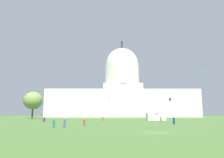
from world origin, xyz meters
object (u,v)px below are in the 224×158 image
(tree_west_near, at_px, (33,101))
(person_teal_front_center, at_px, (54,124))
(kite_yellow_low, at_px, (109,98))
(person_black_near_tree_east, at_px, (45,119))
(kite_white_low, at_px, (141,100))
(kite_lime_high, at_px, (92,32))
(person_red_deep_crowd, at_px, (84,122))
(person_orange_back_right, at_px, (193,120))
(event_tent, at_px, (156,113))
(kite_cyan_low, at_px, (203,65))
(person_red_lawn_far_right, at_px, (103,119))
(kite_black_low, at_px, (170,99))
(person_navy_mid_left, at_px, (174,121))
(person_purple_edge_west, at_px, (43,120))
(person_denim_mid_right, at_px, (65,123))
(kite_turquoise_high, at_px, (85,50))
(capitol_building, at_px, (122,93))
(person_olive_aisle_center, at_px, (161,119))

(tree_west_near, height_order, person_teal_front_center, tree_west_near)
(person_teal_front_center, relative_size, kite_yellow_low, 0.49)
(person_black_near_tree_east, height_order, kite_white_low, kite_white_low)
(person_black_near_tree_east, xyz_separation_m, kite_yellow_low, (20.98, 50.30, 10.64))
(kite_yellow_low, bearing_deg, kite_lime_high, -115.11)
(person_red_deep_crowd, relative_size, person_orange_back_right, 0.99)
(person_red_deep_crowd, bearing_deg, person_orange_back_right, 3.14)
(event_tent, bearing_deg, person_black_near_tree_east, -166.08)
(kite_cyan_low, bearing_deg, person_red_lawn_far_right, -91.72)
(kite_lime_high, height_order, kite_black_low, kite_lime_high)
(person_navy_mid_left, height_order, person_purple_edge_west, person_navy_mid_left)
(person_orange_back_right, bearing_deg, kite_yellow_low, -153.44)
(person_black_near_tree_east, distance_m, person_denim_mid_right, 36.89)
(kite_turquoise_high, bearing_deg, person_red_lawn_far_right, 128.12)
(capitol_building, bearing_deg, kite_lime_high, -123.70)
(event_tent, relative_size, person_black_near_tree_east, 4.88)
(kite_turquoise_high, relative_size, kite_white_low, 0.37)
(kite_white_low, bearing_deg, kite_cyan_low, 6.78)
(person_red_lawn_far_right, bearing_deg, event_tent, 48.13)
(person_black_near_tree_east, distance_m, kite_lime_high, 96.00)
(event_tent, height_order, kite_turquoise_high, kite_turquoise_high)
(event_tent, distance_m, person_olive_aisle_center, 16.62)
(person_denim_mid_right, xyz_separation_m, kite_black_low, (40.06, 77.96, 9.37))
(capitol_building, relative_size, person_red_deep_crowd, 81.88)
(event_tent, distance_m, kite_turquoise_high, 77.29)
(person_teal_front_center, height_order, kite_cyan_low, kite_cyan_low)
(person_navy_mid_left, bearing_deg, person_olive_aisle_center, 176.86)
(kite_turquoise_high, bearing_deg, person_purple_edge_west, 111.48)
(person_navy_mid_left, relative_size, person_denim_mid_right, 1.06)
(person_navy_mid_left, distance_m, person_purple_edge_west, 39.87)
(person_orange_back_right, bearing_deg, person_denim_mid_right, -47.06)
(person_navy_mid_left, xyz_separation_m, person_purple_edge_west, (-35.58, 17.98, -0.13))
(person_teal_front_center, xyz_separation_m, kite_lime_high, (-2.60, 111.29, 58.63))
(kite_cyan_low, bearing_deg, person_red_deep_crowd, -35.22)
(person_purple_edge_west, distance_m, kite_lime_high, 98.79)
(person_red_deep_crowd, bearing_deg, person_red_lawn_far_right, 54.47)
(tree_west_near, relative_size, kite_yellow_low, 4.69)
(person_orange_back_right, distance_m, person_black_near_tree_east, 46.39)
(person_orange_back_right, bearing_deg, person_red_lawn_far_right, -116.74)
(event_tent, bearing_deg, person_red_deep_crowd, -123.03)
(person_olive_aisle_center, relative_size, kite_black_low, 0.38)
(kite_cyan_low, bearing_deg, tree_west_near, -102.51)
(event_tent, distance_m, person_red_lawn_far_right, 20.48)
(kite_turquoise_high, bearing_deg, person_teal_front_center, 118.87)
(person_purple_edge_west, xyz_separation_m, kite_black_low, (52.85, 47.09, 9.45))
(kite_white_low, bearing_deg, person_navy_mid_left, -1.92)
(person_navy_mid_left, bearing_deg, person_black_near_tree_east, -121.04)
(capitol_building, height_order, person_olive_aisle_center, capitol_building)
(person_navy_mid_left, bearing_deg, tree_west_near, -139.83)
(event_tent, relative_size, person_orange_back_right, 4.84)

